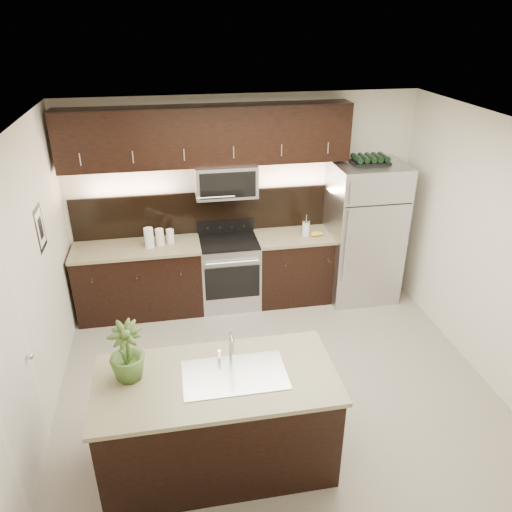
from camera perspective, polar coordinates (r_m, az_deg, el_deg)
The scene contains 12 objects.
ground at distance 5.55m, azimuth 2.06°, elevation -14.09°, with size 4.50×4.50×0.00m, color gray.
room_walls at distance 4.58m, azimuth 1.14°, elevation 1.80°, with size 4.52×4.02×2.71m.
counter_run at distance 6.61m, azimuth -4.84°, elevation -1.96°, with size 3.51×0.65×0.94m.
upper_fixtures at distance 6.15m, azimuth -5.33°, elevation 12.54°, with size 3.49×0.40×1.66m.
island at distance 4.46m, azimuth -4.36°, elevation -18.26°, with size 1.96×0.96×0.94m.
sink_faucet at distance 4.15m, azimuth -2.50°, elevation -13.18°, with size 0.84×0.50×0.28m.
refrigerator at distance 6.80m, azimuth 12.10°, elevation 2.72°, with size 0.90×0.81×1.87m, color #B2B2B7.
wine_rack at distance 6.48m, azimuth 12.92°, elevation 10.72°, with size 0.46×0.29×0.11m.
plant at distance 4.10m, azimuth -14.57°, elevation -10.54°, with size 0.28×0.28×0.50m, color #3C5923.
canisters at distance 6.33m, azimuth -11.23°, elevation 2.12°, with size 0.36×0.20×0.25m.
french_press at distance 6.52m, azimuth 5.73°, elevation 3.20°, with size 0.10×0.10×0.28m.
bananas at distance 6.55m, azimuth 6.51°, elevation 2.52°, with size 0.17×0.13×0.05m, color gold.
Camera 1 is at (-0.95, -4.11, 3.60)m, focal length 35.00 mm.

